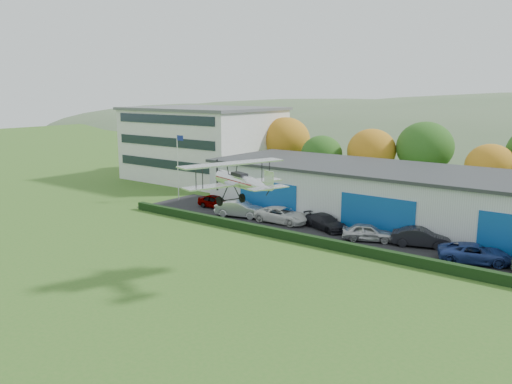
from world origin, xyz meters
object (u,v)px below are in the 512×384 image
Objects in this scene: car_4 at (368,232)px; office_block at (204,143)px; car_2 at (282,215)px; car_5 at (421,237)px; car_3 at (325,222)px; car_6 at (475,253)px; biplane at (240,180)px; car_1 at (240,209)px; hangar at (403,196)px; car_0 at (216,202)px; flagpole at (178,160)px.

office_block is at bearing 42.42° from car_4.
car_5 is at bearing -90.89° from car_2.
car_4 is at bearing -80.35° from car_3.
car_5 is (9.00, 0.09, 0.08)m from car_3.
car_6 is (18.24, -1.03, -0.03)m from car_2.
car_6 is at bearing 65.67° from biplane.
office_block is at bearing 35.32° from car_1.
hangar is at bearing 25.53° from car_6.
car_2 is 16.55m from biplane.
car_3 is 9.00m from car_5.
car_4 is at bearing -105.96° from car_1.
car_3 is at bearing -87.46° from car_2.
car_5 is at bearing -92.43° from car_0.
car_1 is (4.68, -1.52, 0.12)m from car_0.
car_2 is at bearing -98.45° from car_1.
flagpole is 1.91× the size of car_0.
flagpole reaches higher than car_5.
biplane reaches higher than car_4.
car_0 is at bearing -43.40° from office_block.
car_1 is 1.16× the size of car_4.
car_2 is (15.65, -1.37, -3.97)m from flagpole.
car_6 is 18.81m from biplane.
car_2 is at bearing 65.24° from car_6.
car_5 is (29.24, -0.82, -3.96)m from flagpole.
hangar is at bearing 13.51° from flagpole.
car_6 is at bearing -116.15° from car_4.
flagpole is (-24.88, -5.98, 2.13)m from hangar.
flagpole is 20.65m from car_3.
office_block is (-33.00, 7.02, 2.56)m from hangar.
office_block reaches higher than car_3.
car_0 is at bearing 71.15° from car_5.
car_2 is at bearing -5.02° from flagpole.
hangar is at bearing 100.29° from biplane.
car_1 is 4.84m from car_2.
biplane is at bearing 115.72° from car_6.
biplane is (-12.06, -13.06, 6.15)m from car_6.
car_0 is 9.52m from car_2.
car_2 is 18.27m from car_6.
biplane is (-3.06, -21.43, 4.28)m from hangar.
car_5 is at bearing 81.57° from biplane.
car_1 reaches higher than car_6.
office_block is at bearing 154.87° from biplane.
office_block is at bearing 121.97° from flagpole.
car_2 is 13.60m from car_5.
biplane is at bearing 135.06° from car_5.
car_5 is 0.90× the size of car_6.
car_4 reaches higher than car_0.
flagpole is at bearing 163.11° from biplane.
car_0 is 27.78m from car_6.
car_3 is at bearing 72.51° from car_5.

